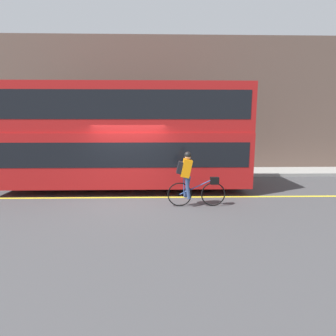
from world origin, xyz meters
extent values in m
plane|color=#424244|center=(0.00, 0.00, 0.00)|extent=(80.00, 80.00, 0.00)
cube|color=yellow|center=(0.00, 0.23, 0.00)|extent=(50.00, 0.14, 0.01)
cube|color=gray|center=(0.00, 4.73, 0.08)|extent=(60.00, 1.97, 0.15)
cube|color=brown|center=(0.00, 5.86, 3.53)|extent=(60.00, 0.30, 7.07)
cylinder|color=black|center=(2.58, 1.48, 0.45)|extent=(0.91, 0.30, 0.91)
cylinder|color=black|center=(-3.09, 1.48, 0.45)|extent=(0.91, 0.30, 0.91)
cube|color=#B21919|center=(-0.26, 1.48, 1.25)|extent=(9.14, 2.47, 1.96)
cube|color=black|center=(-0.26, 1.48, 1.48)|extent=(8.78, 2.49, 0.86)
cube|color=#B21919|center=(-0.26, 1.48, 3.09)|extent=(9.14, 2.37, 1.72)
cube|color=black|center=(-0.26, 1.48, 3.17)|extent=(8.78, 2.39, 0.96)
torus|color=black|center=(2.71, -0.79, 0.38)|extent=(0.75, 0.04, 0.75)
torus|color=black|center=(1.67, -0.79, 0.38)|extent=(0.75, 0.04, 0.75)
cylinder|color=#2D4C8C|center=(2.19, -0.79, 0.62)|extent=(1.06, 0.03, 0.51)
cylinder|color=#2D4C8C|center=(1.80, -0.79, 0.66)|extent=(0.03, 0.03, 0.56)
cube|color=black|center=(2.74, -0.79, 0.81)|extent=(0.26, 0.16, 0.22)
cube|color=orange|center=(1.87, -0.79, 1.20)|extent=(0.37, 0.32, 0.58)
cube|color=black|center=(1.67, -0.79, 1.22)|extent=(0.21, 0.26, 0.38)
cylinder|color=#384C7A|center=(1.91, -0.70, 0.60)|extent=(0.22, 0.11, 0.68)
cylinder|color=#384C7A|center=(1.91, -0.88, 0.60)|extent=(0.20, 0.11, 0.68)
sphere|color=tan|center=(1.91, -0.79, 1.56)|extent=(0.19, 0.19, 0.19)
sphere|color=black|center=(1.91, -0.79, 1.60)|extent=(0.21, 0.21, 0.21)
cylinder|color=#515156|center=(2.03, 4.63, 0.67)|extent=(0.53, 0.53, 1.03)
camera|label=1|loc=(1.12, -8.62, 2.52)|focal=28.00mm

